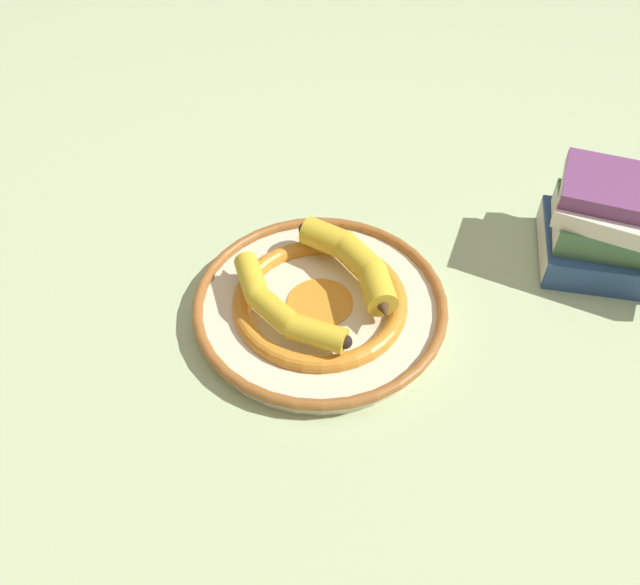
{
  "coord_description": "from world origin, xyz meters",
  "views": [
    {
      "loc": [
        0.52,
        -0.1,
        0.61
      ],
      "look_at": [
        -0.01,
        0.01,
        0.04
      ],
      "focal_mm": 35.0,
      "sensor_mm": 36.0,
      "label": 1
    }
  ],
  "objects_px": {
    "decorative_bowl": "(320,304)",
    "banana_a": "(278,305)",
    "book_stack": "(624,227)",
    "banana_b": "(355,262)"
  },
  "relations": [
    {
      "from": "decorative_bowl",
      "to": "banana_a",
      "type": "relative_size",
      "value": 1.75
    },
    {
      "from": "banana_a",
      "to": "book_stack",
      "type": "height_order",
      "value": "book_stack"
    },
    {
      "from": "decorative_bowl",
      "to": "banana_b",
      "type": "bearing_deg",
      "value": 118.91
    },
    {
      "from": "banana_b",
      "to": "book_stack",
      "type": "distance_m",
      "value": 0.37
    },
    {
      "from": "banana_a",
      "to": "book_stack",
      "type": "distance_m",
      "value": 0.47
    },
    {
      "from": "decorative_bowl",
      "to": "book_stack",
      "type": "bearing_deg",
      "value": 91.52
    },
    {
      "from": "banana_a",
      "to": "book_stack",
      "type": "relative_size",
      "value": 0.73
    },
    {
      "from": "decorative_bowl",
      "to": "book_stack",
      "type": "distance_m",
      "value": 0.42
    },
    {
      "from": "decorative_bowl",
      "to": "banana_b",
      "type": "height_order",
      "value": "banana_b"
    },
    {
      "from": "decorative_bowl",
      "to": "banana_b",
      "type": "relative_size",
      "value": 1.73
    }
  ]
}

